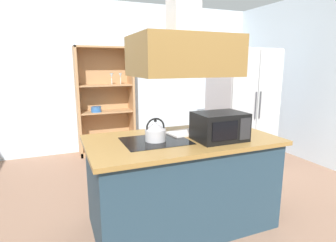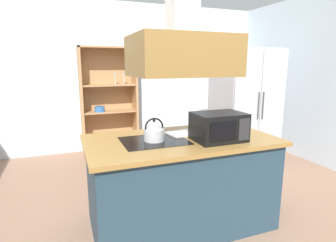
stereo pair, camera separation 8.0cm
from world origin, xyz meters
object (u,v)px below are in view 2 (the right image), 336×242
object	(u,v)px
refrigerator	(244,108)
wine_glass_on_counter	(202,115)
kettle	(154,131)
microwave	(219,127)
cutting_board	(184,133)
dish_cabinet	(109,106)

from	to	relation	value
refrigerator	wine_glass_on_counter	xyz separation A→B (m)	(-1.29, -1.00, 0.14)
refrigerator	kettle	size ratio (longest dim) A/B	8.48
kettle	microwave	world-z (taller)	microwave
microwave	wine_glass_on_counter	world-z (taller)	microwave
kettle	cutting_board	world-z (taller)	kettle
refrigerator	microwave	bearing A→B (deg)	-132.97
cutting_board	microwave	bearing A→B (deg)	-60.04
dish_cabinet	kettle	xyz separation A→B (m)	(0.00, -2.66, 0.15)
refrigerator	dish_cabinet	distance (m)	2.38
refrigerator	kettle	bearing A→B (deg)	-146.72
kettle	wine_glass_on_counter	distance (m)	0.68
refrigerator	cutting_board	world-z (taller)	refrigerator
microwave	wine_glass_on_counter	distance (m)	0.46
refrigerator	cutting_board	bearing A→B (deg)	-144.19
refrigerator	wine_glass_on_counter	distance (m)	1.64
refrigerator	dish_cabinet	world-z (taller)	dish_cabinet
kettle	microwave	distance (m)	0.60
dish_cabinet	microwave	world-z (taller)	dish_cabinet
cutting_board	microwave	xyz separation A→B (m)	(0.19, -0.34, 0.12)
refrigerator	microwave	world-z (taller)	refrigerator
microwave	cutting_board	bearing A→B (deg)	119.96
refrigerator	kettle	distance (m)	2.30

